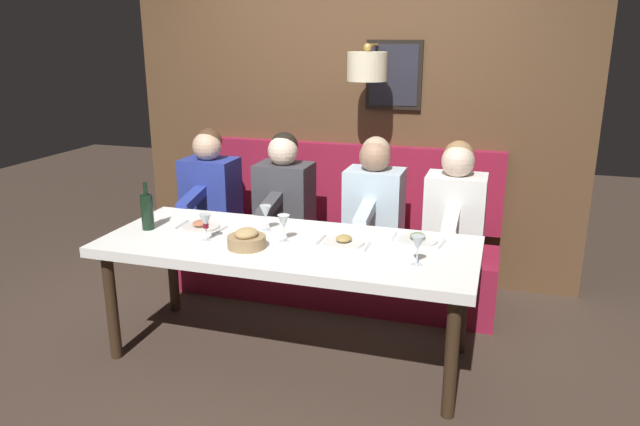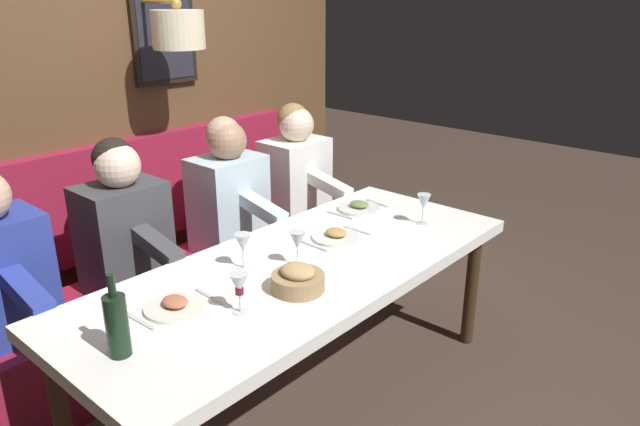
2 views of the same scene
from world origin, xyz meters
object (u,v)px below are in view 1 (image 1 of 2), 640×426
object	(u,v)px
diner_far	(210,184)
wine_glass_0	(284,223)
diner_middle	(284,190)
wine_glass_1	(206,222)
wine_glass_2	(418,244)
wine_glass_3	(266,213)
diner_near	(374,197)
diner_nearest	(455,203)
wine_bottle	(147,211)
dining_table	(288,253)
bread_bowl	(247,240)

from	to	relation	value
diner_far	wine_glass_0	bearing A→B (deg)	-133.16
diner_middle	wine_glass_1	world-z (taller)	diner_middle
wine_glass_2	wine_glass_3	world-z (taller)	same
diner_near	diner_far	world-z (taller)	same
diner_nearest	wine_bottle	bearing A→B (deg)	116.74
diner_middle	wine_bottle	xyz separation A→B (m)	(-0.91, 0.57, 0.04)
wine_glass_0	wine_glass_2	bearing A→B (deg)	-100.33
diner_nearest	wine_glass_2	xyz separation A→B (m)	(-1.03, 0.11, 0.04)
diner_far	diner_nearest	bearing A→B (deg)	-90.00
diner_far	wine_bottle	bearing A→B (deg)	-177.46
dining_table	wine_glass_3	world-z (taller)	wine_glass_3
diner_middle	wine_glass_3	world-z (taller)	diner_middle
wine_glass_2	wine_bottle	distance (m)	1.71
diner_nearest	wine_glass_2	bearing A→B (deg)	174.03
wine_glass_2	wine_glass_1	bearing A→B (deg)	88.94
wine_glass_3	wine_bottle	xyz separation A→B (m)	(-0.19, 0.72, -0.00)
diner_nearest	bread_bowl	bearing A→B (deg)	134.04
wine_glass_1	wine_bottle	distance (m)	0.46
diner_near	wine_glass_2	distance (m)	1.12
diner_middle	wine_glass_0	bearing A→B (deg)	-159.44
diner_near	wine_bottle	distance (m)	1.54
dining_table	wine_glass_0	bearing A→B (deg)	83.52
dining_table	wine_glass_1	distance (m)	0.52
diner_far	wine_glass_0	distance (m)	1.29
wine_glass_0	wine_bottle	world-z (taller)	wine_bottle
dining_table	diner_far	distance (m)	1.31
diner_near	dining_table	bearing A→B (deg)	159.68
diner_far	wine_glass_2	world-z (taller)	diner_far
diner_middle	diner_far	xyz separation A→B (m)	(0.00, 0.61, 0.00)
diner_near	bread_bowl	xyz separation A→B (m)	(-1.04, 0.52, -0.03)
wine_glass_1	diner_middle	bearing A→B (deg)	-6.51
wine_glass_1	diner_far	bearing A→B (deg)	26.21
diner_far	wine_glass_2	size ratio (longest dim) A/B	4.82
wine_glass_0	wine_glass_1	distance (m)	0.46
diner_near	wine_bottle	xyz separation A→B (m)	(-0.91, 1.25, 0.04)
diner_nearest	diner_far	size ratio (longest dim) A/B	1.00
diner_near	bread_bowl	size ratio (longest dim) A/B	3.60
diner_middle	bread_bowl	bearing A→B (deg)	-171.13
bread_bowl	wine_bottle	bearing A→B (deg)	79.79
wine_glass_2	diner_middle	bearing A→B (deg)	47.87
diner_middle	wine_glass_0	size ratio (longest dim) A/B	4.82
diner_nearest	wine_glass_0	distance (m)	1.27
diner_near	diner_middle	world-z (taller)	same
dining_table	bread_bowl	xyz separation A→B (m)	(-0.16, 0.19, 0.12)
diner_middle	wine_glass_1	size ratio (longest dim) A/B	4.82
wine_glass_0	diner_middle	bearing A→B (deg)	20.56
bread_bowl	wine_glass_2	bearing A→B (deg)	-89.00
diner_near	diner_middle	distance (m)	0.68
diner_nearest	diner_far	bearing A→B (deg)	90.00
diner_near	diner_far	size ratio (longest dim) A/B	1.00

